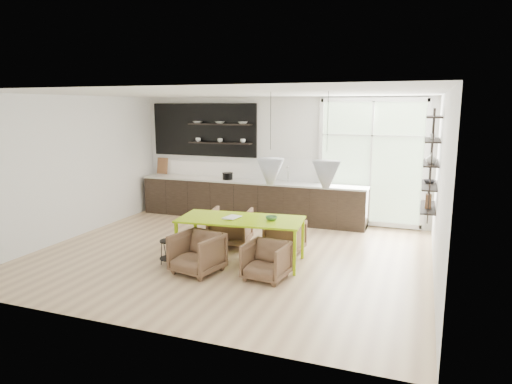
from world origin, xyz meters
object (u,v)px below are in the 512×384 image
dining_table (241,221)px  armchair_front_left (197,253)px  armchair_front_right (266,261)px  armchair_back_right (285,237)px  wire_stool (170,249)px  armchair_back_left (230,227)px

dining_table → armchair_front_left: size_ratio=3.04×
armchair_front_right → dining_table: bearing=143.6°
armchair_front_left → armchair_back_right: bearing=68.7°
armchair_front_left → wire_stool: armchair_front_left is taller
armchair_back_left → armchair_back_right: bearing=166.5°
armchair_back_right → armchair_front_right: bearing=98.6°
armchair_front_left → wire_stool: size_ratio=1.65×
armchair_front_left → armchair_front_right: bearing=19.5°
armchair_back_left → armchair_front_left: armchair_back_left is taller
armchair_front_right → wire_stool: 1.75m
armchair_back_left → armchair_back_right: (1.15, -0.10, -0.05)m
dining_table → armchair_front_left: (-0.46, -0.75, -0.39)m
wire_stool → dining_table: bearing=28.8°
dining_table → armchair_front_right: bearing=-48.6°
armchair_front_left → armchair_front_right: armchair_front_left is taller
armchair_back_left → armchair_front_right: size_ratio=1.20×
armchair_back_left → wire_stool: 1.54m
dining_table → armchair_front_right: (0.68, -0.63, -0.43)m
dining_table → wire_stool: size_ratio=5.02×
dining_table → armchair_front_left: 0.97m
armchair_back_right → wire_stool: armchair_back_right is taller
armchair_front_left → wire_stool: (-0.61, 0.16, -0.05)m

